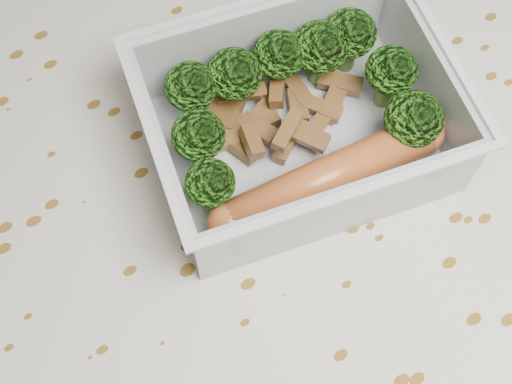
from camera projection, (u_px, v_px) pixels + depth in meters
dining_table at (263, 268)px, 0.52m from camera, size 1.40×0.90×0.75m
tablecloth at (264, 243)px, 0.47m from camera, size 1.46×0.96×0.19m
lunch_container at (299, 127)px, 0.44m from camera, size 0.21×0.18×0.06m
broccoli_florets at (295, 86)px, 0.44m from camera, size 0.17×0.12×0.05m
meat_pile at (275, 116)px, 0.45m from camera, size 0.11×0.08×0.03m
sausage at (329, 177)px, 0.42m from camera, size 0.16×0.04×0.03m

